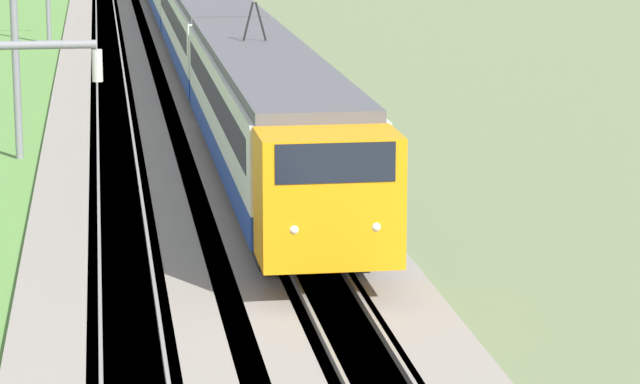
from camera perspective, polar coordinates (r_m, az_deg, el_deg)
name	(u,v)px	position (r m, az deg, el deg)	size (l,w,h in m)	color
ballast_main	(112,102)	(55.79, -7.83, 3.37)	(240.00, 4.40, 0.30)	gray
ballast_adjacent	(219,100)	(55.95, -3.84, 3.48)	(240.00, 4.40, 0.30)	gray
track_main	(112,102)	(55.79, -7.83, 3.38)	(240.00, 1.57, 0.45)	#4C4238
track_adjacent	(219,100)	(55.95, -3.84, 3.49)	(240.00, 1.57, 0.45)	#4C4238
passenger_train	(190,4)	(71.73, -4.90, 7.05)	(87.68, 2.86, 4.87)	orange
catenary_mast_mid	(16,19)	(44.89, -11.37, 6.40)	(0.22, 2.56, 8.17)	slate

